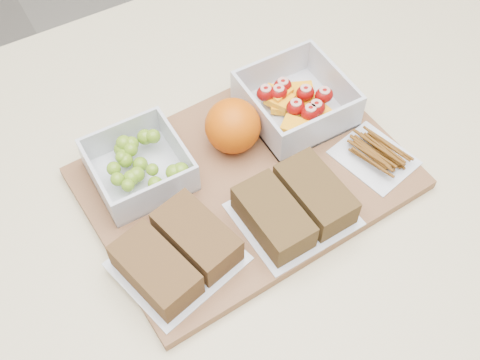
{
  "coord_description": "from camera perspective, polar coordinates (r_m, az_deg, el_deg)",
  "views": [
    {
      "loc": [
        -0.22,
        -0.4,
        1.58
      ],
      "look_at": [
        0.01,
        0.0,
        0.93
      ],
      "focal_mm": 45.0,
      "sensor_mm": 36.0,
      "label": 1
    }
  ],
  "objects": [
    {
      "name": "pretzel_bag",
      "position": [
        0.85,
        12.72,
        2.51
      ],
      "size": [
        0.11,
        0.12,
        0.02
      ],
      "color": "silver",
      "rests_on": "cutting_board"
    },
    {
      "name": "grape_container",
      "position": [
        0.81,
        -9.53,
        1.38
      ],
      "size": [
        0.12,
        0.12,
        0.05
      ],
      "color": "silver",
      "rests_on": "cutting_board"
    },
    {
      "name": "counter",
      "position": [
        1.22,
        -0.31,
        -13.37
      ],
      "size": [
        1.2,
        0.9,
        0.9
      ],
      "primitive_type": "cube",
      "color": "beige",
      "rests_on": "ground"
    },
    {
      "name": "fruit_container",
      "position": [
        0.88,
        5.28,
        7.34
      ],
      "size": [
        0.14,
        0.14,
        0.06
      ],
      "color": "silver",
      "rests_on": "cutting_board"
    },
    {
      "name": "cutting_board",
      "position": [
        0.83,
        0.62,
        0.18
      ],
      "size": [
        0.44,
        0.32,
        0.02
      ],
      "primitive_type": "cube",
      "rotation": [
        0.0,
        0.0,
        0.06
      ],
      "color": "brown",
      "rests_on": "counter"
    },
    {
      "name": "sandwich_bag_center",
      "position": [
        0.77,
        5.17,
        -2.46
      ],
      "size": [
        0.15,
        0.13,
        0.04
      ],
      "color": "silver",
      "rests_on": "cutting_board"
    },
    {
      "name": "orange",
      "position": [
        0.82,
        -0.69,
        5.15
      ],
      "size": [
        0.08,
        0.08,
        0.08
      ],
      "primitive_type": "sphere",
      "color": "#D85505",
      "rests_on": "cutting_board"
    },
    {
      "name": "sandwich_bag_left",
      "position": [
        0.73,
        -6.04,
        -6.95
      ],
      "size": [
        0.17,
        0.16,
        0.04
      ],
      "color": "silver",
      "rests_on": "cutting_board"
    }
  ]
}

